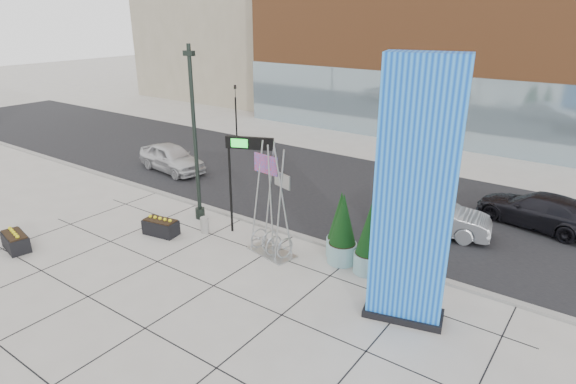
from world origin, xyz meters
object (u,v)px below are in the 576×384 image
Objects in this scene: blue_pylon at (414,202)px; public_art_sculpture at (272,226)px; car_white_west at (172,158)px; lamp_post at (196,152)px; car_silver_mid at (434,216)px; concrete_bollard at (205,225)px; overhead_street_sign at (242,153)px.

blue_pylon is 6.66m from public_art_sculpture.
public_art_sculpture reaches higher than car_white_west.
lamp_post is 1.66× the size of car_silver_mid.
car_white_west is at bearing 81.32° from car_silver_mid.
public_art_sculpture is at bearing -105.83° from car_white_west.
lamp_post is 1.72× the size of public_art_sculpture.
lamp_post reaches higher than car_white_west.
blue_pylon is 11.47× the size of concrete_bollard.
lamp_post is 1.63× the size of car_white_west.
public_art_sculpture is 12.35m from car_white_west.
blue_pylon is 1.71× the size of car_silver_mid.
blue_pylon reaches higher than overhead_street_sign.
blue_pylon reaches higher than concrete_bollard.
concrete_bollard is at bearing -165.71° from public_art_sculpture.
lamp_post is at bearing -114.65° from car_white_west.
blue_pylon reaches higher than car_white_west.
public_art_sculpture reaches higher than overhead_street_sign.
lamp_post is at bearing -178.21° from public_art_sculpture.
blue_pylon is at bearing -33.86° from overhead_street_sign.
lamp_post is 5.33m from public_art_sculpture.
car_silver_mid is at bearing 87.98° from blue_pylon.
blue_pylon is at bearing -179.04° from car_silver_mid.
car_silver_mid is (8.12, 5.81, 0.43)m from concrete_bollard.
car_silver_mid is at bearing 27.01° from lamp_post.
concrete_bollard is 0.16× the size of overhead_street_sign.
car_white_west is 15.92m from car_silver_mid.
public_art_sculpture is at bearing -40.38° from overhead_street_sign.
lamp_post is at bearing 153.67° from overhead_street_sign.
public_art_sculpture is at bearing 156.59° from blue_pylon.
blue_pylon is 18.55m from car_white_west.
car_silver_mid reaches higher than concrete_bollard.
concrete_bollard is at bearing -115.63° from car_white_west.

